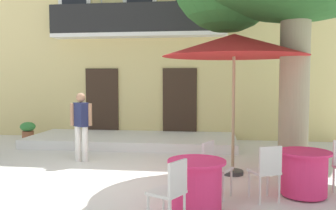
% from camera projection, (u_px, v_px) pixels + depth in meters
% --- Properties ---
extents(ground_plane, '(120.00, 120.00, 0.00)m').
position_uv_depth(ground_plane, '(107.00, 179.00, 7.06)').
color(ground_plane, silver).
extents(building_facade, '(13.00, 5.09, 7.50)m').
position_uv_depth(building_facade, '(151.00, 31.00, 13.75)').
color(building_facade, '#DBC67F').
rests_on(building_facade, ground).
extents(entrance_step_platform, '(6.11, 2.37, 0.25)m').
position_uv_depth(entrance_step_platform, '(133.00, 140.00, 10.87)').
color(entrance_step_platform, silver).
rests_on(entrance_step_platform, ground).
extents(cafe_table_near_tree, '(0.86, 0.86, 0.76)m').
position_uv_depth(cafe_table_near_tree, '(304.00, 173.00, 6.02)').
color(cafe_table_near_tree, '#E52D66').
rests_on(cafe_table_near_tree, ground).
extents(cafe_chair_near_tree_0, '(0.53, 0.53, 0.91)m').
position_uv_depth(cafe_chair_near_tree_0, '(267.00, 169.00, 5.73)').
color(cafe_chair_near_tree_0, silver).
rests_on(cafe_chair_near_tree_0, ground).
extents(cafe_table_middle, '(0.86, 0.86, 0.76)m').
position_uv_depth(cafe_table_middle, '(197.00, 185.00, 5.35)').
color(cafe_table_middle, '#E52D66').
rests_on(cafe_table_middle, ground).
extents(cafe_chair_middle_0, '(0.54, 0.54, 0.91)m').
position_uv_depth(cafe_chair_middle_0, '(171.00, 189.00, 4.69)').
color(cafe_chair_middle_0, silver).
rests_on(cafe_chair_middle_0, ground).
extents(cafe_chair_middle_1, '(0.53, 0.53, 0.91)m').
position_uv_depth(cafe_chair_middle_1, '(214.00, 165.00, 6.02)').
color(cafe_chair_middle_1, silver).
rests_on(cafe_chair_middle_1, ground).
extents(cafe_umbrella, '(2.90, 2.90, 2.85)m').
position_uv_depth(cafe_umbrella, '(234.00, 46.00, 7.25)').
color(cafe_umbrella, '#997A56').
rests_on(cafe_umbrella, ground).
extents(ground_planter_left, '(0.47, 0.47, 0.60)m').
position_uv_depth(ground_planter_left, '(28.00, 130.00, 11.43)').
color(ground_planter_left, '#995638').
rests_on(ground_planter_left, ground).
extents(pedestrian_mid_plaza, '(0.53, 0.38, 1.63)m').
position_uv_depth(pedestrian_mid_plaza, '(81.00, 123.00, 8.53)').
color(pedestrian_mid_plaza, silver).
rests_on(pedestrian_mid_plaza, ground).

